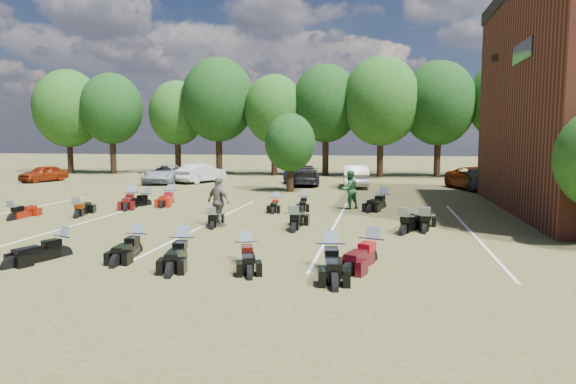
% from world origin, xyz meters
% --- Properties ---
extents(ground, '(160.00, 160.00, 0.00)m').
position_xyz_m(ground, '(0.00, 0.00, 0.00)').
color(ground, brown).
rests_on(ground, ground).
extents(car_0, '(2.52, 4.02, 1.27)m').
position_xyz_m(car_0, '(-21.98, 18.92, 0.64)').
color(car_0, maroon).
rests_on(car_0, ground).
extents(car_1, '(2.95, 4.65, 1.45)m').
position_xyz_m(car_1, '(-9.75, 20.45, 0.72)').
color(car_1, '#B5B6BA').
rests_on(car_1, ground).
extents(car_2, '(2.90, 5.31, 1.41)m').
position_xyz_m(car_2, '(-12.26, 19.42, 0.71)').
color(car_2, '#9A9FA2').
rests_on(car_2, ground).
extents(car_3, '(2.98, 5.30, 1.45)m').
position_xyz_m(car_3, '(-1.76, 19.71, 0.73)').
color(car_3, black).
rests_on(car_3, ground).
extents(car_4, '(3.09, 4.42, 1.40)m').
position_xyz_m(car_4, '(-2.20, 19.93, 0.70)').
color(car_4, navy).
rests_on(car_4, ground).
extents(car_5, '(2.05, 4.77, 1.53)m').
position_xyz_m(car_5, '(1.96, 19.01, 0.76)').
color(car_5, beige).
rests_on(car_5, ground).
extents(car_6, '(4.02, 5.82, 1.48)m').
position_xyz_m(car_6, '(9.88, 18.60, 0.74)').
color(car_6, '#5E1705').
rests_on(car_6, ground).
extents(car_7, '(2.26, 5.04, 1.44)m').
position_xyz_m(car_7, '(9.97, 18.60, 0.72)').
color(car_7, '#3E3F44').
rests_on(car_7, ground).
extents(person_green, '(1.14, 1.12, 1.85)m').
position_xyz_m(person_green, '(2.25, 8.04, 0.93)').
color(person_green, '#256332').
rests_on(person_green, ground).
extents(person_grey, '(1.21, 0.94, 1.92)m').
position_xyz_m(person_grey, '(-2.36, 2.23, 0.96)').
color(person_grey, '#625D54').
rests_on(person_grey, ground).
extents(motorcycle_1, '(1.34, 2.24, 1.19)m').
position_xyz_m(motorcycle_1, '(-5.25, -3.36, 0.00)').
color(motorcycle_1, black).
rests_on(motorcycle_1, ground).
extents(motorcycle_2, '(0.92, 2.22, 1.20)m').
position_xyz_m(motorcycle_2, '(-3.32, -2.59, 0.00)').
color(motorcycle_2, black).
rests_on(motorcycle_2, ground).
extents(motorcycle_3, '(1.19, 2.43, 1.30)m').
position_xyz_m(motorcycle_3, '(-1.66, -3.12, 0.00)').
color(motorcycle_3, black).
rests_on(motorcycle_3, ground).
extents(motorcycle_4, '(1.15, 2.54, 1.36)m').
position_xyz_m(motorcycle_4, '(2.51, -3.34, 0.00)').
color(motorcycle_4, black).
rests_on(motorcycle_4, ground).
extents(motorcycle_5, '(1.29, 2.22, 1.18)m').
position_xyz_m(motorcycle_5, '(0.18, -3.10, 0.00)').
color(motorcycle_5, black).
rests_on(motorcycle_5, ground).
extents(motorcycle_6, '(1.46, 2.49, 1.32)m').
position_xyz_m(motorcycle_6, '(3.55, -2.39, 0.00)').
color(motorcycle_6, '#400910').
rests_on(motorcycle_6, ground).
extents(motorcycle_7, '(0.72, 2.11, 1.16)m').
position_xyz_m(motorcycle_7, '(-11.25, 2.10, 0.00)').
color(motorcycle_7, maroon).
rests_on(motorcycle_7, ground).
extents(motorcycle_8, '(1.27, 2.35, 1.25)m').
position_xyz_m(motorcycle_8, '(-9.01, 3.21, 0.00)').
color(motorcycle_8, black).
rests_on(motorcycle_8, ground).
extents(motorcycle_9, '(1.06, 2.15, 1.15)m').
position_xyz_m(motorcycle_9, '(-2.46, 1.73, 0.00)').
color(motorcycle_9, black).
rests_on(motorcycle_9, ground).
extents(motorcycle_11, '(0.82, 2.45, 1.36)m').
position_xyz_m(motorcycle_11, '(0.66, 1.71, 0.00)').
color(motorcycle_11, black).
rests_on(motorcycle_11, ground).
extents(motorcycle_12, '(1.54, 2.56, 1.36)m').
position_xyz_m(motorcycle_12, '(4.57, 1.88, 0.00)').
color(motorcycle_12, black).
rests_on(motorcycle_12, ground).
extents(motorcycle_13, '(1.04, 2.44, 1.32)m').
position_xyz_m(motorcycle_13, '(5.33, 2.37, 0.00)').
color(motorcycle_13, black).
rests_on(motorcycle_13, ground).
extents(motorcycle_14, '(1.56, 2.63, 1.40)m').
position_xyz_m(motorcycle_14, '(-8.57, 7.21, 0.00)').
color(motorcycle_14, '#500B0C').
rests_on(motorcycle_14, ground).
extents(motorcycle_15, '(1.14, 2.51, 1.35)m').
position_xyz_m(motorcycle_15, '(-7.04, 8.50, 0.00)').
color(motorcycle_15, '#9B180B').
rests_on(motorcycle_15, ground).
extents(motorcycle_16, '(1.19, 2.26, 1.21)m').
position_xyz_m(motorcycle_16, '(-7.91, 7.52, 0.00)').
color(motorcycle_16, black).
rests_on(motorcycle_16, ground).
extents(motorcycle_17, '(0.85, 2.07, 1.12)m').
position_xyz_m(motorcycle_17, '(-1.17, 7.32, 0.00)').
color(motorcycle_17, black).
rests_on(motorcycle_17, ground).
extents(motorcycle_19, '(0.84, 2.12, 1.15)m').
position_xyz_m(motorcycle_19, '(0.07, 8.08, 0.00)').
color(motorcycle_19, black).
rests_on(motorcycle_19, ground).
extents(motorcycle_20, '(1.54, 2.60, 1.38)m').
position_xyz_m(motorcycle_20, '(3.82, 8.74, 0.00)').
color(motorcycle_20, black).
rests_on(motorcycle_20, ground).
extents(tree_line, '(56.00, 6.00, 9.79)m').
position_xyz_m(tree_line, '(-1.00, 29.00, 6.31)').
color(tree_line, black).
rests_on(tree_line, ground).
extents(young_tree_midfield, '(3.20, 3.20, 4.70)m').
position_xyz_m(young_tree_midfield, '(-2.00, 15.50, 3.09)').
color(young_tree_midfield, black).
rests_on(young_tree_midfield, ground).
extents(parking_lines, '(20.10, 14.00, 0.01)m').
position_xyz_m(parking_lines, '(-3.00, 3.00, 0.01)').
color(parking_lines, silver).
rests_on(parking_lines, ground).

